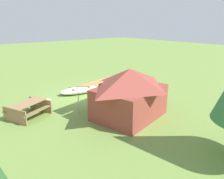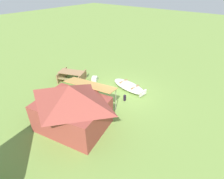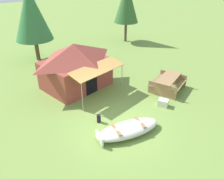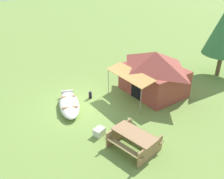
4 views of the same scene
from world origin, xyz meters
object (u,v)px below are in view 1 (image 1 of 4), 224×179
Objects in this scene: canvas_cabin_tent at (129,92)px; cooler_box at (46,102)px; picnic_table at (28,108)px; fuel_can at (99,94)px; beached_rowboat at (80,90)px.

canvas_cabin_tent reaches higher than cooler_box.
picnic_table is 1.73m from cooler_box.
picnic_table is at bearing 36.12° from cooler_box.
fuel_can is at bearing 168.00° from cooler_box.
canvas_cabin_tent is 5.06m from cooler_box.
picnic_table reaches higher than beached_rowboat.
canvas_cabin_tent is 3.80m from fuel_can.
fuel_can is at bearing -102.01° from canvas_cabin_tent.
beached_rowboat is at bearing -166.55° from cooler_box.
picnic_table is at bearing 22.01° from beached_rowboat.
beached_rowboat is 4.41m from picnic_table.
beached_rowboat is 6.01× the size of cooler_box.
fuel_can is at bearing -176.19° from picnic_table.
picnic_table reaches higher than cooler_box.
fuel_can is at bearing 112.53° from beached_rowboat.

